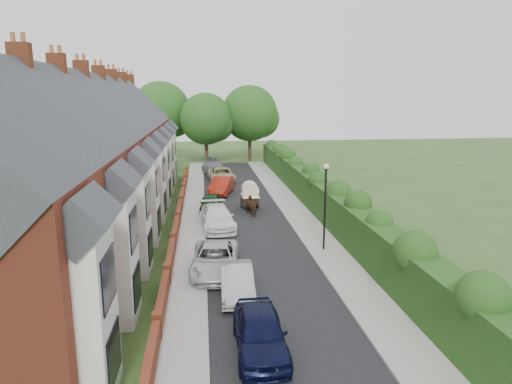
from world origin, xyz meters
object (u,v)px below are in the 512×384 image
at_px(car_green, 211,203).
at_px(car_grey, 214,168).
at_px(lamppost, 325,196).
at_px(car_silver_a, 237,281).
at_px(car_navy, 260,332).
at_px(car_beige, 221,175).
at_px(car_white, 217,218).
at_px(horse_cart, 250,194).
at_px(horse, 253,206).
at_px(car_silver_b, 215,259).
at_px(car_black, 212,162).
at_px(car_red, 222,186).

bearing_deg(car_green, car_grey, 91.21).
xyz_separation_m(lamppost, car_silver_a, (-5.50, -5.45, -2.61)).
bearing_deg(car_navy, car_beige, 90.29).
bearing_deg(car_navy, car_white, 94.01).
height_order(car_green, horse_cart, horse_cart).
xyz_separation_m(car_navy, car_white, (-0.99, 15.60, 0.00)).
xyz_separation_m(car_navy, car_grey, (-0.62, 37.20, 0.05)).
xyz_separation_m(car_beige, horse, (1.76, -13.89, -0.03)).
relative_size(car_green, horse_cart, 1.30).
bearing_deg(car_silver_b, car_white, 91.80).
distance_m(car_silver_a, car_beige, 27.95).
distance_m(car_silver_b, horse, 11.64).
relative_size(car_silver_b, horse, 3.04).
bearing_deg(car_white, car_black, 84.17).
distance_m(car_red, horse, 8.13).
relative_size(car_green, car_red, 0.85).
height_order(car_white, car_grey, car_grey).
height_order(car_grey, car_black, car_grey).
distance_m(lamppost, horse_cart, 11.12).
xyz_separation_m(lamppost, car_silver_b, (-6.40, -2.60, -2.58)).
bearing_deg(horse_cart, car_silver_b, -103.62).
bearing_deg(car_green, car_black, 92.09).
distance_m(lamppost, car_green, 12.14).
bearing_deg(car_white, car_grey, 83.73).
xyz_separation_m(car_navy, car_green, (-1.34, 20.18, -0.07)).
bearing_deg(car_white, car_green, 89.12).
height_order(car_white, horse, car_white).
distance_m(car_white, car_beige, 17.13).
distance_m(car_silver_a, car_grey, 32.45).
bearing_deg(horse_cart, car_green, -171.70).
bearing_deg(car_silver_b, car_navy, -75.56).
relative_size(car_green, car_black, 1.04).
bearing_deg(lamppost, horse, 110.63).
bearing_deg(car_grey, car_beige, -89.68).
bearing_deg(car_black, car_red, -91.53).
relative_size(car_grey, car_black, 1.42).
distance_m(car_black, horse, 24.01).
height_order(car_navy, car_silver_b, car_navy).
bearing_deg(horse_cart, car_silver_a, -98.12).
bearing_deg(car_red, lamppost, -58.56).
bearing_deg(car_silver_a, car_black, 91.85).
height_order(lamppost, car_silver_a, lamppost).
height_order(car_silver_a, car_beige, car_beige).
distance_m(car_silver_a, horse, 14.23).
bearing_deg(car_red, car_beige, 101.57).
bearing_deg(horse, car_green, -43.55).
height_order(car_beige, horse_cart, horse_cart).
height_order(car_red, car_black, car_red).
bearing_deg(horse, car_red, -95.70).
xyz_separation_m(car_white, car_beige, (1.04, 17.10, -0.01)).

